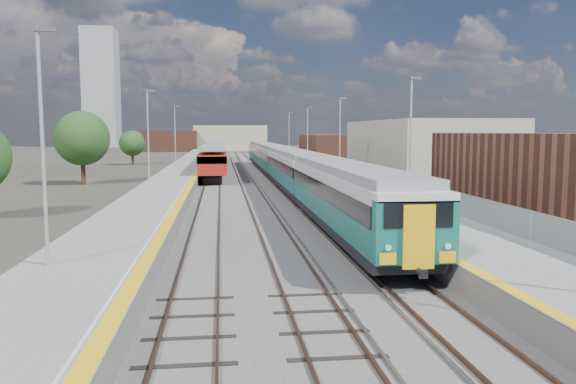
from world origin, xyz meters
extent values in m
plane|color=#47443A|center=(0.00, 50.00, 0.00)|extent=(320.00, 320.00, 0.00)
cube|color=#565451|center=(-2.25, 52.50, 0.03)|extent=(10.50, 155.00, 0.06)
cube|color=#4C3323|center=(0.78, 55.00, 0.11)|extent=(0.07, 160.00, 0.14)
cube|color=#4C3323|center=(2.22, 55.00, 0.11)|extent=(0.07, 160.00, 0.14)
cube|color=#4C3323|center=(-2.72, 55.00, 0.11)|extent=(0.07, 160.00, 0.14)
cube|color=#4C3323|center=(-1.28, 55.00, 0.11)|extent=(0.07, 160.00, 0.14)
cube|color=#4C3323|center=(-6.22, 55.00, 0.11)|extent=(0.07, 160.00, 0.14)
cube|color=#4C3323|center=(-4.78, 55.00, 0.11)|extent=(0.07, 160.00, 0.14)
cube|color=gray|center=(0.45, 55.00, 0.10)|extent=(0.08, 160.00, 0.10)
cube|color=gray|center=(-0.95, 55.00, 0.10)|extent=(0.08, 160.00, 0.10)
cube|color=slate|center=(5.25, 52.50, 0.50)|extent=(4.70, 155.00, 1.00)
cube|color=gray|center=(5.25, 52.50, 1.00)|extent=(4.70, 155.00, 0.03)
cube|color=yellow|center=(3.15, 52.50, 1.02)|extent=(0.40, 155.00, 0.01)
cube|color=gray|center=(7.45, 52.50, 1.60)|extent=(0.06, 155.00, 1.20)
cylinder|color=#9EA0A3|center=(6.60, 22.00, 4.77)|extent=(0.12, 0.12, 7.50)
cube|color=#4C4C4F|center=(6.85, 22.00, 8.42)|extent=(0.70, 0.18, 0.14)
cylinder|color=#9EA0A3|center=(6.60, 42.00, 4.77)|extent=(0.12, 0.12, 7.50)
cube|color=#4C4C4F|center=(6.85, 42.00, 8.42)|extent=(0.70, 0.18, 0.14)
cylinder|color=#9EA0A3|center=(6.60, 62.00, 4.77)|extent=(0.12, 0.12, 7.50)
cube|color=#4C4C4F|center=(6.85, 62.00, 8.42)|extent=(0.70, 0.18, 0.14)
cylinder|color=#9EA0A3|center=(6.60, 82.00, 4.77)|extent=(0.12, 0.12, 7.50)
cube|color=#4C4C4F|center=(6.85, 82.00, 8.42)|extent=(0.70, 0.18, 0.14)
cube|color=slate|center=(-9.05, 52.50, 0.50)|extent=(4.30, 155.00, 1.00)
cube|color=gray|center=(-9.05, 52.50, 1.00)|extent=(4.30, 155.00, 0.03)
cube|color=yellow|center=(-7.15, 52.50, 1.02)|extent=(0.45, 155.00, 0.01)
cube|color=silver|center=(-7.50, 52.50, 1.03)|extent=(0.08, 155.00, 0.01)
cylinder|color=#9EA0A3|center=(-10.20, 8.00, 4.77)|extent=(0.12, 0.12, 7.50)
cube|color=#4C4C4F|center=(-9.95, 8.00, 8.42)|extent=(0.70, 0.18, 0.14)
cylinder|color=#9EA0A3|center=(-10.20, 34.00, 4.77)|extent=(0.12, 0.12, 7.50)
cube|color=#4C4C4F|center=(-9.95, 34.00, 8.42)|extent=(0.70, 0.18, 0.14)
cylinder|color=#9EA0A3|center=(-10.20, 60.00, 4.77)|extent=(0.12, 0.12, 7.50)
cube|color=#4C4C4F|center=(-9.95, 60.00, 8.42)|extent=(0.70, 0.18, 0.14)
cube|color=brown|center=(14.00, 18.00, 2.60)|extent=(9.00, 16.00, 5.20)
cube|color=#A79F86|center=(16.00, 45.00, 3.20)|extent=(11.00, 22.00, 6.40)
cube|color=brown|center=(13.00, 78.00, 2.40)|extent=(8.00, 18.00, 4.80)
cube|color=#A79F86|center=(-2.00, 150.00, 3.50)|extent=(20.00, 14.00, 7.00)
cube|color=brown|center=(-18.00, 145.00, 2.80)|extent=(14.00, 12.00, 5.60)
cube|color=gray|center=(-45.00, 190.00, 20.00)|extent=(11.00, 11.00, 40.00)
cube|color=black|center=(1.50, 16.37, 0.86)|extent=(2.65, 19.00, 0.45)
cube|color=#115753|center=(1.50, 16.37, 1.64)|extent=(2.75, 19.00, 1.11)
cube|color=black|center=(1.50, 16.37, 2.51)|extent=(2.81, 19.00, 0.76)
cube|color=silver|center=(1.50, 16.37, 3.12)|extent=(2.75, 19.00, 0.47)
cube|color=gray|center=(1.50, 16.37, 3.53)|extent=(2.44, 19.00, 0.39)
cube|color=black|center=(1.50, 35.86, 0.86)|extent=(2.65, 19.00, 0.45)
cube|color=#115753|center=(1.50, 35.86, 1.64)|extent=(2.75, 19.00, 1.11)
cube|color=black|center=(1.50, 35.86, 2.51)|extent=(2.81, 19.00, 0.76)
cube|color=silver|center=(1.50, 35.86, 3.12)|extent=(2.75, 19.00, 0.47)
cube|color=gray|center=(1.50, 35.86, 3.53)|extent=(2.44, 19.00, 0.39)
cube|color=black|center=(1.50, 55.36, 0.86)|extent=(2.65, 19.00, 0.45)
cube|color=#115753|center=(1.50, 55.36, 1.64)|extent=(2.75, 19.00, 1.11)
cube|color=black|center=(1.50, 55.36, 2.51)|extent=(2.81, 19.00, 0.76)
cube|color=silver|center=(1.50, 55.36, 3.12)|extent=(2.75, 19.00, 0.47)
cube|color=gray|center=(1.50, 55.36, 3.53)|extent=(2.44, 19.00, 0.39)
cube|color=black|center=(1.50, 74.86, 0.86)|extent=(2.65, 19.00, 0.45)
cube|color=#115753|center=(1.50, 74.86, 1.64)|extent=(2.75, 19.00, 1.11)
cube|color=black|center=(1.50, 74.86, 2.51)|extent=(2.81, 19.00, 0.76)
cube|color=silver|center=(1.50, 74.86, 3.12)|extent=(2.75, 19.00, 0.47)
cube|color=gray|center=(1.50, 74.86, 3.53)|extent=(2.44, 19.00, 0.39)
cube|color=#115753|center=(1.50, 6.62, 2.09)|extent=(2.73, 0.58, 2.05)
cube|color=black|center=(1.50, 6.32, 2.68)|extent=(2.24, 0.06, 0.78)
cube|color=#EFB10F|center=(1.50, 6.26, 2.00)|extent=(1.02, 0.10, 2.05)
cube|color=black|center=(-5.50, 53.22, 0.47)|extent=(1.91, 16.25, 0.66)
cube|color=maroon|center=(-5.50, 53.22, 2.06)|extent=(2.82, 19.11, 2.01)
cube|color=black|center=(-5.50, 53.22, 2.57)|extent=(2.88, 19.11, 0.70)
cube|color=gray|center=(-5.50, 53.22, 3.57)|extent=(2.51, 19.11, 0.40)
cube|color=black|center=(-5.50, 72.83, 0.47)|extent=(1.91, 16.25, 0.66)
cube|color=maroon|center=(-5.50, 72.83, 2.06)|extent=(2.82, 19.11, 2.01)
cube|color=black|center=(-5.50, 72.83, 2.57)|extent=(2.88, 19.11, 0.70)
cube|color=gray|center=(-5.50, 72.83, 3.57)|extent=(2.51, 19.11, 0.40)
cube|color=black|center=(-5.50, 92.44, 0.47)|extent=(1.91, 16.25, 0.66)
cube|color=maroon|center=(-5.50, 92.44, 2.06)|extent=(2.82, 19.11, 2.01)
cube|color=black|center=(-5.50, 92.44, 2.57)|extent=(2.88, 19.11, 0.70)
cube|color=gray|center=(-5.50, 92.44, 3.57)|extent=(2.51, 19.11, 0.40)
cylinder|color=#382619|center=(-18.36, 47.65, 1.28)|extent=(0.44, 0.44, 2.57)
sphere|color=#20471B|center=(-18.36, 47.65, 4.63)|extent=(5.42, 5.42, 5.42)
cylinder|color=#382619|center=(-18.69, 81.67, 0.96)|extent=(0.44, 0.44, 1.92)
sphere|color=#20471B|center=(-18.69, 81.67, 3.47)|extent=(4.06, 4.06, 4.06)
cylinder|color=#382619|center=(22.17, 62.96, 1.11)|extent=(0.44, 0.44, 2.23)
sphere|color=#20471B|center=(22.17, 62.96, 4.02)|extent=(4.70, 4.70, 4.70)
camera|label=1|loc=(-4.64, -10.45, 5.28)|focal=35.00mm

